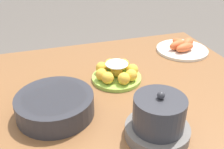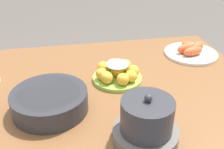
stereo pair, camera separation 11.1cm
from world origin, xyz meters
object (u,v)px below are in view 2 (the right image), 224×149
at_px(cake_plate, 117,73).
at_px(serving_bowl, 50,100).
at_px(warming_pot, 146,123).
at_px(dining_table, 107,103).
at_px(seafood_platter, 191,51).

relative_size(cake_plate, serving_bowl, 0.79).
xyz_separation_m(cake_plate, warming_pot, (-0.01, 0.38, 0.03)).
bearing_deg(cake_plate, warming_pot, 91.78).
distance_m(dining_table, seafood_platter, 0.55).
relative_size(serving_bowl, seafood_platter, 1.01).
distance_m(dining_table, cake_plate, 0.14).
relative_size(dining_table, serving_bowl, 4.73).
bearing_deg(cake_plate, dining_table, 34.10).
bearing_deg(dining_table, warming_pot, 100.85).
bearing_deg(dining_table, seafood_platter, -155.89).
xyz_separation_m(dining_table, serving_bowl, (0.23, 0.13, 0.13)).
distance_m(dining_table, warming_pot, 0.38).
height_order(serving_bowl, seafood_platter, serving_bowl).
height_order(dining_table, warming_pot, warming_pot).
xyz_separation_m(cake_plate, serving_bowl, (0.28, 0.16, 0.01)).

